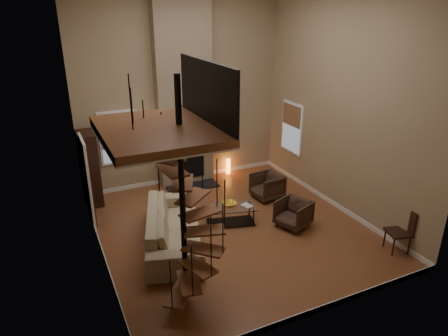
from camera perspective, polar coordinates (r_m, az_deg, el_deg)
name	(u,v)px	position (r m, az deg, el deg)	size (l,w,h in m)	color
ground	(231,228)	(9.78, 1.00, -8.46)	(6.00, 6.50, 0.01)	#9C5B32
back_wall	(181,90)	(11.65, -6.05, 10.95)	(6.00, 0.02, 5.50)	tan
front_wall	(329,167)	(6.11, 14.65, 0.21)	(6.00, 0.02, 5.50)	tan
left_wall	(87,133)	(7.91, -18.85, 4.68)	(0.02, 6.50, 5.50)	tan
right_wall	(342,103)	(10.36, 16.38, 8.83)	(0.02, 6.50, 5.50)	tan
baseboard_back	(185,177)	(12.43, -5.55, -1.32)	(6.00, 0.02, 0.12)	white
baseboard_front	(313,311)	(7.51, 12.55, -19.22)	(6.00, 0.02, 0.12)	white
baseboard_left	(104,256)	(9.03, -16.69, -11.82)	(0.02, 6.50, 0.12)	white
baseboard_right	(331,202)	(11.23, 14.90, -4.63)	(0.02, 6.50, 0.12)	white
chimney_breast	(184,91)	(11.48, -5.73, 10.80)	(1.60, 0.38, 5.50)	#91795E
hearth	(193,187)	(11.87, -4.44, -2.65)	(1.50, 0.60, 0.04)	black
firebox	(189,167)	(11.91, -5.02, 0.20)	(0.95, 0.02, 0.72)	black
mantel	(189,148)	(11.63, -4.97, 2.81)	(1.70, 0.18, 0.06)	white
mirror_frame	(187,121)	(11.45, -5.21, 6.69)	(0.94, 0.94, 0.10)	black
mirror_disc	(187,121)	(11.46, -5.23, 6.70)	(0.80, 0.80, 0.01)	white
vase_left	(170,145)	(11.46, -7.65, 3.20)	(0.24, 0.24, 0.25)	black
vase_right	(208,141)	(11.83, -2.33, 3.90)	(0.20, 0.20, 0.21)	#185651
window_back	(118,137)	(11.44, -14.81, 4.31)	(1.02, 0.06, 1.52)	white
window_right	(292,127)	(12.14, 9.61, 5.76)	(0.06, 1.02, 1.52)	white
entry_door	(88,181)	(10.17, -18.76, -1.80)	(0.10, 1.05, 2.16)	white
loft	(164,126)	(6.25, -8.53, 5.87)	(1.70, 2.20, 1.09)	brown
spiral_stair	(183,207)	(6.86, -5.77, -5.56)	(1.47, 1.47, 4.06)	black
hutch	(90,169)	(11.18, -18.51, -0.18)	(0.43, 0.91, 2.03)	black
sofa	(173,227)	(9.08, -7.23, -8.29)	(2.92, 1.14, 0.85)	tan
armchair_near	(269,186)	(11.16, 6.44, -2.50)	(0.74, 0.76, 0.70)	#3C271C
armchair_far	(295,212)	(9.84, 10.04, -6.22)	(0.71, 0.73, 0.66)	#3C271C
coffee_table	(231,213)	(9.82, 0.94, -6.37)	(1.36, 0.92, 0.46)	silver
bowl	(230,204)	(9.76, 0.82, -5.14)	(0.35, 0.35, 0.09)	gold
book	(246,206)	(9.77, 3.19, -5.40)	(0.20, 0.26, 0.03)	gray
floor_lamp	(157,149)	(10.90, -9.51, 2.73)	(0.38, 0.38, 1.70)	black
accent_lamp	(228,166)	(12.72, 0.60, 0.26)	(0.13, 0.13, 0.47)	orange
side_chair	(403,229)	(9.49, 24.02, -7.87)	(0.57, 0.57, 0.98)	black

